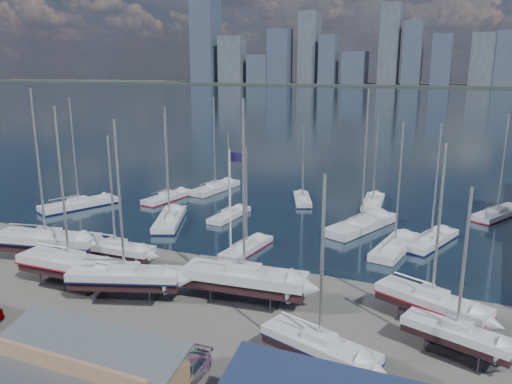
% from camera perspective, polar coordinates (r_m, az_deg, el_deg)
% --- Properties ---
extents(ground, '(1400.00, 1400.00, 0.00)m').
position_cam_1_polar(ground, '(44.74, -6.23, -12.53)').
color(ground, '#605E59').
rests_on(ground, ground).
extents(water, '(1400.00, 600.00, 0.40)m').
position_cam_1_polar(water, '(345.88, 20.14, 9.79)').
color(water, '#1A2B3D').
rests_on(water, ground).
extents(far_shore, '(1400.00, 80.00, 2.20)m').
position_cam_1_polar(far_shore, '(605.34, 21.72, 11.21)').
color(far_shore, '#2D332D').
rests_on(far_shore, ground).
extents(skyline, '(639.14, 43.80, 107.69)m').
position_cam_1_polar(skyline, '(599.43, 21.26, 14.87)').
color(skyline, '#475166').
rests_on(skyline, far_shore).
extents(sailboat_cradle_0, '(11.64, 5.41, 17.99)m').
position_cam_1_polar(sailboat_cradle_0, '(57.19, -22.80, -5.22)').
color(sailboat_cradle_0, '#2D2D33').
rests_on(sailboat_cradle_0, ground).
extents(sailboat_cradle_1, '(10.45, 3.09, 16.75)m').
position_cam_1_polar(sailboat_cradle_1, '(50.01, -20.52, -7.80)').
color(sailboat_cradle_1, '#2D2D33').
rests_on(sailboat_cradle_1, ground).
extents(sailboat_cradle_2, '(8.28, 2.54, 13.61)m').
position_cam_1_polar(sailboat_cradle_2, '(53.09, -15.73, -6.34)').
color(sailboat_cradle_2, '#2D2D33').
rests_on(sailboat_cradle_2, ground).
extents(sailboat_cradle_3, '(10.18, 5.87, 15.89)m').
position_cam_1_polar(sailboat_cradle_3, '(45.84, -14.75, -9.41)').
color(sailboat_cradle_3, '#2D2D33').
rests_on(sailboat_cradle_3, ground).
extents(sailboat_cradle_4, '(11.07, 4.00, 17.57)m').
position_cam_1_polar(sailboat_cradle_4, '(43.87, -1.35, -9.89)').
color(sailboat_cradle_4, '#2D2D33').
rests_on(sailboat_cradle_4, ground).
extents(sailboat_cradle_5, '(8.66, 4.79, 13.68)m').
position_cam_1_polar(sailboat_cradle_5, '(34.83, 7.23, -17.16)').
color(sailboat_cradle_5, '#2D2D33').
rests_on(sailboat_cradle_5, ground).
extents(sailboat_cradle_6, '(9.25, 5.79, 14.62)m').
position_cam_1_polar(sailboat_cradle_6, '(42.45, 19.44, -11.82)').
color(sailboat_cradle_6, '#2D2D33').
rests_on(sailboat_cradle_6, ground).
extents(sailboat_cradle_7, '(7.73, 4.28, 12.44)m').
position_cam_1_polar(sailboat_cradle_7, '(38.72, 21.93, -14.82)').
color(sailboat_cradle_7, '#2D2D33').
rests_on(sailboat_cradle_7, ground).
extents(sailboat_moored_0, '(7.38, 11.45, 16.66)m').
position_cam_1_polar(sailboat_moored_0, '(77.56, -19.59, -1.50)').
color(sailboat_moored_0, black).
rests_on(sailboat_moored_0, water).
extents(sailboat_moored_1, '(3.93, 9.66, 14.03)m').
position_cam_1_polar(sailboat_moored_1, '(78.55, -10.06, -0.70)').
color(sailboat_moored_1, black).
rests_on(sailboat_moored_1, water).
extents(sailboat_moored_2, '(4.31, 11.02, 16.20)m').
position_cam_1_polar(sailboat_moored_2, '(83.37, -4.67, 0.33)').
color(sailboat_moored_2, black).
rests_on(sailboat_moored_2, water).
extents(sailboat_moored_3, '(6.89, 10.95, 15.90)m').
position_cam_1_polar(sailboat_moored_3, '(66.81, -9.82, -3.30)').
color(sailboat_moored_3, black).
rests_on(sailboat_moored_3, water).
extents(sailboat_moored_4, '(2.87, 8.38, 12.44)m').
position_cam_1_polar(sailboat_moored_4, '(68.30, -3.05, -2.71)').
color(sailboat_moored_4, black).
rests_on(sailboat_moored_4, water).
extents(sailboat_moored_5, '(5.22, 8.49, 12.30)m').
position_cam_1_polar(sailboat_moored_5, '(76.55, 5.32, -0.93)').
color(sailboat_moored_5, black).
rests_on(sailboat_moored_5, water).
extents(sailboat_moored_6, '(3.31, 8.52, 12.42)m').
position_cam_1_polar(sailboat_moored_6, '(56.09, -1.08, -6.48)').
color(sailboat_moored_6, black).
rests_on(sailboat_moored_6, water).
extents(sailboat_moored_7, '(7.60, 12.57, 18.37)m').
position_cam_1_polar(sailboat_moored_7, '(64.87, 11.96, -3.91)').
color(sailboat_moored_7, black).
rests_on(sailboat_moored_7, water).
extents(sailboat_moored_8, '(3.53, 9.85, 14.44)m').
position_cam_1_polar(sailboat_moored_8, '(76.35, 13.24, -1.29)').
color(sailboat_moored_8, black).
rests_on(sailboat_moored_8, water).
extents(sailboat_moored_9, '(4.38, 10.34, 15.12)m').
position_cam_1_polar(sailboat_moored_9, '(58.28, 15.57, -6.20)').
color(sailboat_moored_9, black).
rests_on(sailboat_moored_9, water).
extents(sailboat_moored_10, '(5.83, 10.17, 14.67)m').
position_cam_1_polar(sailboat_moored_10, '(61.70, 19.37, -5.37)').
color(sailboat_moored_10, black).
rests_on(sailboat_moored_10, water).
extents(sailboat_moored_11, '(7.06, 10.01, 14.74)m').
position_cam_1_polar(sailboat_moored_11, '(76.14, 25.82, -2.38)').
color(sailboat_moored_11, black).
rests_on(sailboat_moored_11, water).
extents(car_b, '(5.01, 1.98, 1.62)m').
position_cam_1_polar(car_b, '(36.95, -18.36, -17.91)').
color(car_b, gray).
rests_on(car_b, ground).
extents(car_c, '(3.53, 5.54, 1.42)m').
position_cam_1_polar(car_c, '(39.48, -18.61, -15.90)').
color(car_c, gray).
rests_on(car_c, ground).
extents(car_d, '(2.05, 4.69, 1.34)m').
position_cam_1_polar(car_d, '(34.85, -7.90, -19.66)').
color(car_d, gray).
rests_on(car_d, ground).
extents(flagpole, '(1.17, 0.12, 13.27)m').
position_cam_1_polar(flagpole, '(43.47, -2.83, -2.30)').
color(flagpole, white).
rests_on(flagpole, ground).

